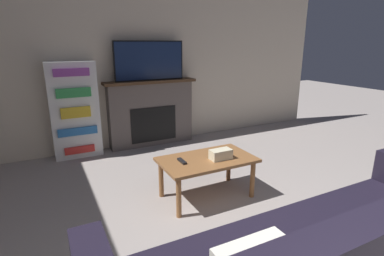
{
  "coord_description": "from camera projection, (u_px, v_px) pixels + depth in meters",
  "views": [
    {
      "loc": [
        -1.44,
        -0.36,
        1.57
      ],
      "look_at": [
        0.0,
        2.47,
        0.66
      ],
      "focal_mm": 28.0,
      "sensor_mm": 36.0,
      "label": 1
    }
  ],
  "objects": [
    {
      "name": "wall_back",
      "position": [
        142.0,
        58.0,
        4.56
      ],
      "size": [
        6.7,
        0.06,
        2.7
      ],
      "color": "beige",
      "rests_on": "ground_plane"
    },
    {
      "name": "fireplace",
      "position": [
        151.0,
        113.0,
        4.7
      ],
      "size": [
        1.42,
        0.28,
        1.02
      ],
      "color": "#605651",
      "rests_on": "ground_plane"
    },
    {
      "name": "tv",
      "position": [
        150.0,
        61.0,
        4.46
      ],
      "size": [
        1.07,
        0.03,
        0.58
      ],
      "color": "black",
      "rests_on": "fireplace"
    },
    {
      "name": "coffee_table",
      "position": [
        207.0,
        164.0,
        3.08
      ],
      "size": [
        0.97,
        0.56,
        0.43
      ],
      "color": "brown",
      "rests_on": "ground_plane"
    },
    {
      "name": "tissue_box",
      "position": [
        221.0,
        154.0,
        3.04
      ],
      "size": [
        0.22,
        0.12,
        0.1
      ],
      "color": "beige",
      "rests_on": "coffee_table"
    },
    {
      "name": "remote_control",
      "position": [
        182.0,
        161.0,
        2.96
      ],
      "size": [
        0.04,
        0.15,
        0.02
      ],
      "color": "black",
      "rests_on": "coffee_table"
    },
    {
      "name": "bookshelf",
      "position": [
        75.0,
        110.0,
        4.15
      ],
      "size": [
        0.64,
        0.29,
        1.33
      ],
      "color": "white",
      "rests_on": "ground_plane"
    }
  ]
}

